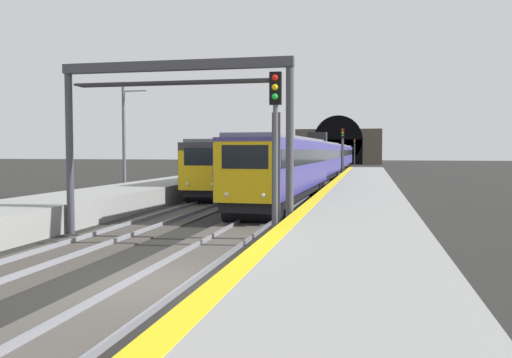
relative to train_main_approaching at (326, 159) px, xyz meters
name	(u,v)px	position (x,y,z in m)	size (l,w,h in m)	color
ground_plane	(162,286)	(-47.55, 0.00, -2.27)	(320.00, 320.00, 0.00)	black
platform_right	(346,271)	(-47.55, -4.29, -1.72)	(112.00, 4.11, 1.10)	gray
platform_right_edge_strip	(265,243)	(-47.55, -2.49, -1.17)	(112.00, 0.50, 0.01)	yellow
track_main_line	(162,284)	(-47.55, 0.00, -2.23)	(160.00, 3.17, 0.21)	#4C4742
train_main_approaching	(326,159)	(0.00, 0.00, 0.00)	(75.92, 3.33, 4.85)	navy
train_adjacent_platform	(287,159)	(1.09, 4.40, -0.08)	(62.82, 3.27, 4.75)	#333338
railway_signal_near	(276,143)	(-42.18, -1.78, 1.16)	(0.39, 0.38, 5.72)	#4C4C54
railway_signal_mid	(343,148)	(1.17, -1.78, 1.11)	(0.39, 0.38, 5.63)	#4C4C54
railway_signal_far	(354,150)	(47.97, -1.78, 0.88)	(0.39, 0.38, 5.40)	#38383D
overhead_signal_gantry	(174,103)	(-40.77, 2.20, 2.65)	(0.70, 8.76, 6.44)	#3F3F47
tunnel_portal	(338,147)	(62.06, 2.20, 1.71)	(2.23, 19.10, 10.87)	#51473D
catenary_mast_near	(124,139)	(-26.34, 11.13, 1.65)	(0.22, 1.71, 7.68)	#595B60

